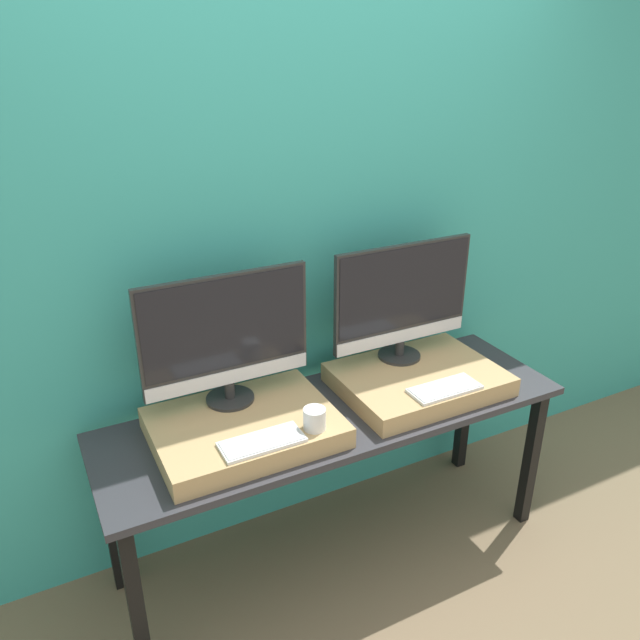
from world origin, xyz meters
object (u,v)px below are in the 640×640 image
Objects in this scene: monitor_left at (226,335)px; monitor_right at (403,298)px; mug at (315,419)px; keyboard_left at (262,442)px; keyboard_right at (445,389)px.

monitor_right is at bearing 0.00° from monitor_left.
monitor_left is at bearing 122.27° from mug.
mug is at bearing 0.00° from keyboard_left.
monitor_left is at bearing 90.00° from keyboard_left.
keyboard_left is 0.20m from mug.
mug reaches higher than keyboard_right.
monitor_right is (0.57, 0.32, 0.23)m from mug.
monitor_left and monitor_right have the same top height.
keyboard_right is (0.77, -0.32, -0.27)m from monitor_left.
keyboard_left and keyboard_right have the same top height.
monitor_left is 0.44m from mug.
keyboard_left is at bearing -90.00° from monitor_left.
monitor_right reaches higher than keyboard_right.
monitor_left reaches higher than keyboard_left.
keyboard_right is at bearing -90.00° from monitor_right.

